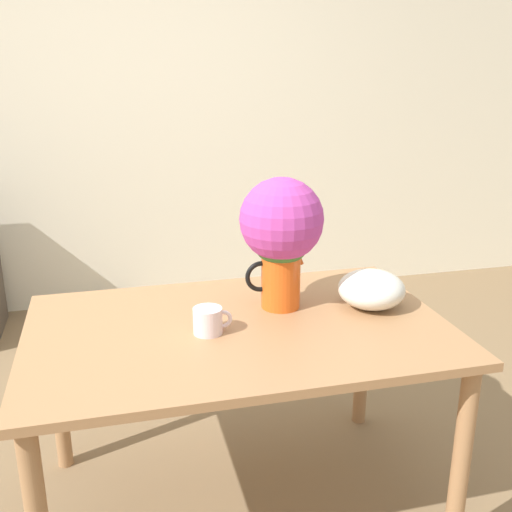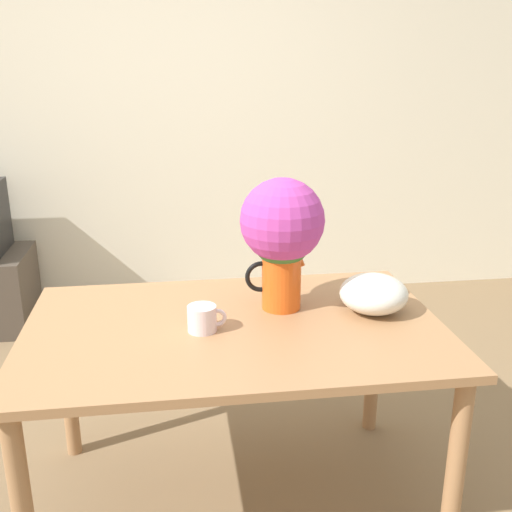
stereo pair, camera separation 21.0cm
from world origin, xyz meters
The scene contains 6 objects.
ground_plane centered at (0.00, 0.00, 0.00)m, with size 12.00×12.00×0.00m, color #7F6647.
wall_back centered at (0.00, 2.06, 1.30)m, with size 8.00×0.05×2.60m.
table centered at (0.24, -0.10, 0.64)m, with size 1.42×0.91×0.73m.
flower_vase centered at (0.42, 0.03, 1.02)m, with size 0.30×0.30×0.48m.
coffee_mug centered at (0.13, -0.13, 0.77)m, with size 0.13×0.10×0.09m.
white_bowl centered at (0.74, -0.06, 0.80)m, with size 0.24×0.24×0.14m.
Camera 1 is at (-0.15, -1.92, 1.58)m, focal length 42.00 mm.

